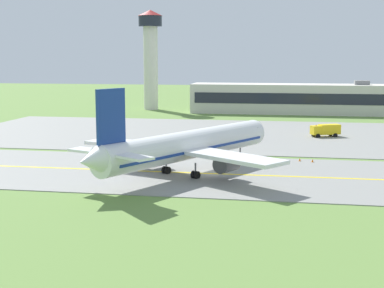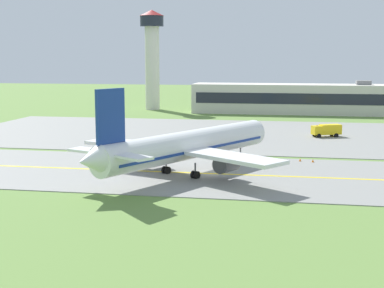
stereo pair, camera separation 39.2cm
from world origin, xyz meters
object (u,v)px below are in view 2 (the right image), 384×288
Objects in this scene: service_truck_fuel at (327,130)px; control_tower at (152,51)px; service_truck_baggage at (241,132)px; airplane_lead at (187,146)px.

control_tower reaches higher than service_truck_fuel.
service_truck_fuel is at bearing -46.75° from control_tower.
control_tower is at bearing 119.06° from service_truck_baggage.
service_truck_baggage is 71.14m from control_tower.
service_truck_fuel is 0.21× the size of control_tower.
airplane_lead is at bearing -72.89° from control_tower.
airplane_lead is at bearing -116.61° from service_truck_fuel.
control_tower is (-29.50, 95.80, 14.05)m from airplane_lead.
control_tower is at bearing 107.11° from airplane_lead.
service_truck_baggage is at bearing 83.40° from airplane_lead.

